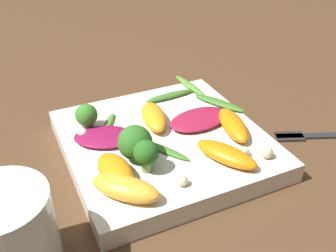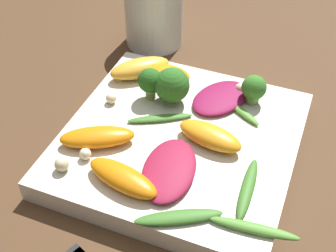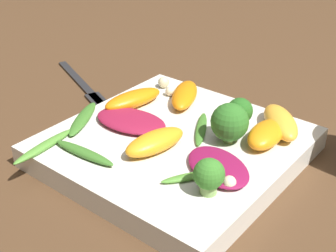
{
  "view_description": "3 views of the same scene",
  "coord_description": "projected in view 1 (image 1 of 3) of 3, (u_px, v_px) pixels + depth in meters",
  "views": [
    {
      "loc": [
        0.38,
        -0.17,
        0.31
      ],
      "look_at": [
        0.0,
        0.0,
        0.04
      ],
      "focal_mm": 42.0,
      "sensor_mm": 36.0,
      "label": 1
    },
    {
      "loc": [
        -0.12,
        0.34,
        0.38
      ],
      "look_at": [
        0.01,
        -0.0,
        0.03
      ],
      "focal_mm": 50.0,
      "sensor_mm": 36.0,
      "label": 2
    },
    {
      "loc": [
        -0.34,
        -0.27,
        0.29
      ],
      "look_at": [
        -0.01,
        0.0,
        0.04
      ],
      "focal_mm": 50.0,
      "sensor_mm": 36.0,
      "label": 3
    }
  ],
  "objects": [
    {
      "name": "fork",
      "position": [
        324.0,
        135.0,
        0.54
      ],
      "size": [
        0.08,
        0.17,
        0.01
      ],
      "color": "#262628",
      "rests_on": "ground_plane"
    },
    {
      "name": "drinking_glass",
      "position": [
        9.0,
        239.0,
        0.33
      ],
      "size": [
        0.08,
        0.08,
        0.09
      ],
      "color": "silver",
      "rests_on": "ground_plane"
    },
    {
      "name": "macadamia_nut_1",
      "position": [
        244.0,
        151.0,
        0.46
      ],
      "size": [
        0.01,
        0.01,
        0.01
      ],
      "color": "beige",
      "rests_on": "plate"
    },
    {
      "name": "broccoli_floret_1",
      "position": [
        146.0,
        154.0,
        0.43
      ],
      "size": [
        0.03,
        0.03,
        0.04
      ],
      "color": "#7A9E51",
      "rests_on": "plate"
    },
    {
      "name": "broccoli_floret_0",
      "position": [
        135.0,
        143.0,
        0.45
      ],
      "size": [
        0.04,
        0.04,
        0.04
      ],
      "color": "#7A9E51",
      "rests_on": "plate"
    },
    {
      "name": "macadamia_nut_2",
      "position": [
        182.0,
        181.0,
        0.42
      ],
      "size": [
        0.01,
        0.01,
        0.01
      ],
      "color": "beige",
      "rests_on": "plate"
    },
    {
      "name": "ground_plane",
      "position": [
        164.0,
        152.0,
        0.52
      ],
      "size": [
        2.4,
        2.4,
        0.0
      ],
      "primitive_type": "plane",
      "color": "#4C331E"
    },
    {
      "name": "orange_segment_2",
      "position": [
        115.0,
        170.0,
        0.43
      ],
      "size": [
        0.07,
        0.04,
        0.02
      ],
      "color": "orange",
      "rests_on": "plate"
    },
    {
      "name": "radicchio_leaf_0",
      "position": [
        105.0,
        137.0,
        0.49
      ],
      "size": [
        0.08,
        0.09,
        0.01
      ],
      "color": "maroon",
      "rests_on": "plate"
    },
    {
      "name": "orange_segment_4",
      "position": [
        233.0,
        125.0,
        0.51
      ],
      "size": [
        0.08,
        0.05,
        0.02
      ],
      "color": "orange",
      "rests_on": "plate"
    },
    {
      "name": "arugula_sprig_3",
      "position": [
        107.0,
        125.0,
        0.52
      ],
      "size": [
        0.06,
        0.04,
        0.01
      ],
      "color": "#518E33",
      "rests_on": "plate"
    },
    {
      "name": "macadamia_nut_3",
      "position": [
        83.0,
        133.0,
        0.5
      ],
      "size": [
        0.01,
        0.01,
        0.01
      ],
      "color": "beige",
      "rests_on": "plate"
    },
    {
      "name": "broccoli_floret_2",
      "position": [
        87.0,
        116.0,
        0.51
      ],
      "size": [
        0.03,
        0.03,
        0.04
      ],
      "color": "#84AD5B",
      "rests_on": "plate"
    },
    {
      "name": "orange_segment_3",
      "position": [
        226.0,
        154.0,
        0.46
      ],
      "size": [
        0.08,
        0.06,
        0.02
      ],
      "color": "orange",
      "rests_on": "plate"
    },
    {
      "name": "radicchio_leaf_1",
      "position": [
        199.0,
        119.0,
        0.53
      ],
      "size": [
        0.06,
        0.09,
        0.01
      ],
      "color": "maroon",
      "rests_on": "plate"
    },
    {
      "name": "arugula_sprig_0",
      "position": [
        170.0,
        96.0,
        0.58
      ],
      "size": [
        0.02,
        0.08,
        0.01
      ],
      "color": "#3D7528",
      "rests_on": "plate"
    },
    {
      "name": "plate",
      "position": [
        164.0,
        144.0,
        0.51
      ],
      "size": [
        0.25,
        0.25,
        0.03
      ],
      "color": "silver",
      "rests_on": "ground_plane"
    },
    {
      "name": "arugula_sprig_2",
      "position": [
        219.0,
        103.0,
        0.57
      ],
      "size": [
        0.08,
        0.05,
        0.01
      ],
      "color": "#3D7528",
      "rests_on": "plate"
    },
    {
      "name": "orange_segment_1",
      "position": [
        125.0,
        188.0,
        0.4
      ],
      "size": [
        0.08,
        0.07,
        0.02
      ],
      "color": "#FCAD33",
      "rests_on": "plate"
    },
    {
      "name": "orange_segment_0",
      "position": [
        150.0,
        118.0,
        0.52
      ],
      "size": [
        0.08,
        0.04,
        0.02
      ],
      "color": "orange",
      "rests_on": "plate"
    },
    {
      "name": "macadamia_nut_0",
      "position": [
        267.0,
        152.0,
        0.46
      ],
      "size": [
        0.01,
        0.01,
        0.01
      ],
      "color": "beige",
      "rests_on": "plate"
    },
    {
      "name": "arugula_sprig_4",
      "position": [
        164.0,
        149.0,
        0.47
      ],
      "size": [
        0.07,
        0.05,
        0.01
      ],
      "color": "#3D7528",
      "rests_on": "plate"
    },
    {
      "name": "arugula_sprig_1",
      "position": [
        190.0,
        86.0,
        0.61
      ],
      "size": [
        0.08,
        0.02,
        0.01
      ],
      "color": "#518E33",
      "rests_on": "plate"
    }
  ]
}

